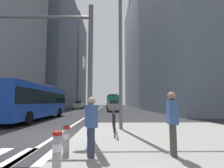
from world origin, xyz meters
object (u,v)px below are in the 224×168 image
at_px(pedestrian_walking, 91,123).
at_px(bollard_front, 57,150).
at_px(car_receding_near, 113,106).
at_px(city_bus_red_receding, 112,101).
at_px(street_lamp_post, 120,40).
at_px(pedestrian_waiting, 172,120).
at_px(city_bus_blue_oncoming, 35,100).
at_px(traffic_signal_gantry, 37,46).
at_px(car_oncoming_mid, 79,105).
at_px(bollard_left, 66,138).

bearing_deg(pedestrian_walking, bollard_front, -118.11).
distance_m(car_receding_near, bollard_front, 26.28).
distance_m(city_bus_red_receding, car_receding_near, 9.91).
xyz_separation_m(city_bus_red_receding, pedestrian_walking, (-1.28, -34.99, -0.80)).
relative_size(car_receding_near, pedestrian_walking, 2.59).
distance_m(street_lamp_post, bollard_front, 7.82).
relative_size(pedestrian_waiting, pedestrian_walking, 1.09).
relative_size(city_bus_red_receding, bollard_front, 13.00).
xyz_separation_m(street_lamp_post, pedestrian_walking, (-1.16, -4.93, -4.24)).
distance_m(city_bus_blue_oncoming, pedestrian_walking, 13.11).
xyz_separation_m(city_bus_red_receding, street_lamp_post, (-0.12, -30.07, 3.45)).
xyz_separation_m(traffic_signal_gantry, pedestrian_walking, (2.80, -2.80, -3.12)).
height_order(pedestrian_waiting, pedestrian_walking, pedestrian_waiting).
bearing_deg(street_lamp_post, city_bus_blue_oncoming, 139.44).
relative_size(bollard_front, pedestrian_walking, 0.53).
relative_size(car_oncoming_mid, bollard_front, 4.97).
bearing_deg(pedestrian_walking, city_bus_red_receding, 87.91).
relative_size(city_bus_red_receding, car_receding_near, 2.67).
bearing_deg(car_oncoming_mid, city_bus_red_receding, -19.63).
xyz_separation_m(traffic_signal_gantry, bollard_front, (2.21, -3.90, -3.54)).
distance_m(car_oncoming_mid, traffic_signal_gantry, 35.47).
relative_size(traffic_signal_gantry, bollard_left, 9.29).
bearing_deg(bollard_front, pedestrian_waiting, 21.67).
height_order(car_oncoming_mid, traffic_signal_gantry, traffic_signal_gantry).
xyz_separation_m(car_receding_near, street_lamp_post, (-0.05, -20.19, 4.29)).
relative_size(bollard_left, pedestrian_waiting, 0.44).
bearing_deg(bollard_left, city_bus_blue_oncoming, 117.09).
bearing_deg(city_bus_red_receding, pedestrian_walking, -92.09).
bearing_deg(street_lamp_post, pedestrian_waiting, -77.22).
height_order(city_bus_blue_oncoming, traffic_signal_gantry, traffic_signal_gantry).
bearing_deg(pedestrian_waiting, city_bus_blue_oncoming, 127.35).
xyz_separation_m(city_bus_red_receding, car_oncoming_mid, (-8.13, 2.90, -0.85)).
bearing_deg(city_bus_red_receding, city_bus_blue_oncoming, -108.05).
height_order(city_bus_red_receding, pedestrian_waiting, city_bus_red_receding).
relative_size(car_oncoming_mid, pedestrian_walking, 2.64).
relative_size(city_bus_blue_oncoming, bollard_front, 13.47).
bearing_deg(pedestrian_walking, pedestrian_waiting, 0.78).
bearing_deg(city_bus_blue_oncoming, street_lamp_post, -40.56).
height_order(car_receding_near, bollard_front, car_receding_near).
xyz_separation_m(car_oncoming_mid, traffic_signal_gantry, (4.05, -35.09, 3.17)).
distance_m(traffic_signal_gantry, street_lamp_post, 4.63).
bearing_deg(car_oncoming_mid, bollard_left, -80.77).
bearing_deg(bollard_front, bollard_left, 96.45).
bearing_deg(bollard_front, traffic_signal_gantry, 119.52).
xyz_separation_m(city_bus_red_receding, bollard_front, (-1.87, -36.10, -1.21)).
distance_m(car_receding_near, pedestrian_waiting, 25.11).
xyz_separation_m(street_lamp_post, bollard_left, (-1.92, -4.57, -4.70)).
xyz_separation_m(city_bus_red_receding, bollard_left, (-2.03, -34.64, -1.25)).
distance_m(car_oncoming_mid, bollard_front, 39.50).
bearing_deg(bollard_left, street_lamp_post, 67.27).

